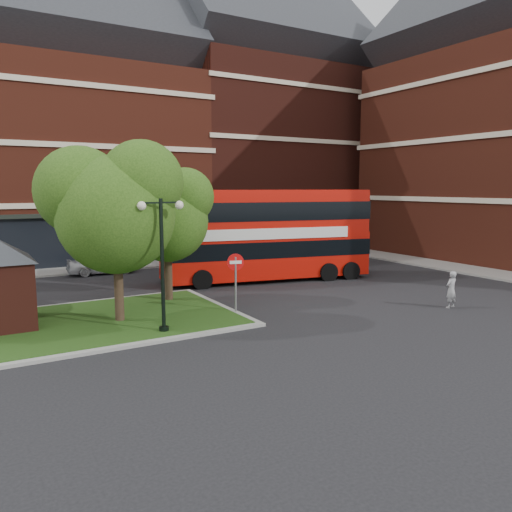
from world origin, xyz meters
TOP-DOWN VIEW (x-y plane):
  - ground at (0.00, 0.00)m, footprint 120.00×120.00m
  - pavement_far at (0.00, 16.50)m, footprint 44.00×3.00m
  - pavement_side at (16.50, 2.00)m, footprint 3.00×28.00m
  - terrace_far_left at (-8.00, 24.00)m, footprint 26.00×12.00m
  - terrace_far_right at (14.00, 24.00)m, footprint 18.00×12.00m
  - traffic_island at (-8.00, 3.00)m, footprint 12.60×7.60m
  - tree_island_west at (-6.60, 2.58)m, footprint 5.40×4.71m
  - tree_island_east at (-3.58, 5.06)m, footprint 4.46×3.90m
  - lamp_island at (-5.50, 0.20)m, footprint 1.72×0.36m
  - lamp_far_left at (2.00, 14.50)m, footprint 1.72×0.36m
  - lamp_far_right at (10.00, 14.50)m, footprint 1.72×0.36m
  - bus at (3.43, 7.54)m, footprint 12.33×5.17m
  - woman at (7.07, -2.43)m, footprint 0.63×0.43m
  - car_silver at (-4.37, 14.50)m, footprint 4.18×1.85m
  - car_white at (3.00, 16.00)m, footprint 4.36×1.96m
  - no_entry_sign at (-1.80, 1.50)m, footprint 0.69×0.30m

SIDE VIEW (x-z plane):
  - ground at x=0.00m, z-range 0.00..0.00m
  - pavement_far at x=0.00m, z-range 0.00..0.12m
  - pavement_side at x=16.50m, z-range 0.00..0.12m
  - traffic_island at x=-8.00m, z-range -0.01..0.14m
  - car_white at x=3.00m, z-range 0.00..1.39m
  - car_silver at x=-4.37m, z-range 0.00..1.40m
  - woman at x=7.07m, z-range 0.00..1.67m
  - no_entry_sign at x=-1.80m, z-range 0.56..3.16m
  - lamp_island at x=-5.50m, z-range 0.33..5.33m
  - lamp_far_left at x=2.00m, z-range 0.33..5.33m
  - lamp_far_right at x=10.00m, z-range 0.33..5.33m
  - bus at x=3.43m, z-range 0.72..5.31m
  - tree_island_east at x=-3.58m, z-range 1.10..7.39m
  - tree_island_west at x=-6.60m, z-range 1.19..8.40m
  - terrace_far_left at x=-8.00m, z-range 0.00..14.00m
  - terrace_far_right at x=14.00m, z-range 0.00..16.00m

